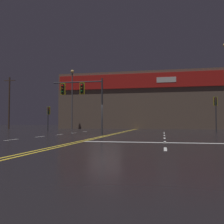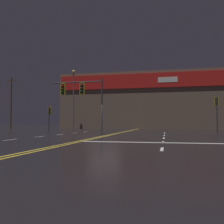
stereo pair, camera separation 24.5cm
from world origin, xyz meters
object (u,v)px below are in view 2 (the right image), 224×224
(traffic_signal_median, at_px, (81,93))
(traffic_signal_corner_northeast, at_px, (217,106))
(streetlight_near_right, at_px, (74,92))
(traffic_signal_corner_northwest, at_px, (49,113))

(traffic_signal_median, distance_m, traffic_signal_corner_northeast, 15.71)
(traffic_signal_median, bearing_deg, streetlight_near_right, 112.60)
(traffic_signal_median, bearing_deg, traffic_signal_corner_northeast, 37.90)
(traffic_signal_corner_northeast, distance_m, streetlight_near_right, 23.91)
(traffic_signal_corner_northeast, xyz_separation_m, streetlight_near_right, (-20.96, 10.95, 3.52))
(traffic_signal_corner_northwest, relative_size, streetlight_near_right, 0.30)
(traffic_signal_corner_northwest, xyz_separation_m, traffic_signal_corner_northeast, (19.79, 0.36, 0.65))
(traffic_signal_median, distance_m, traffic_signal_corner_northwest, 11.95)
(traffic_signal_corner_northeast, bearing_deg, traffic_signal_median, -142.10)
(traffic_signal_corner_northwest, bearing_deg, traffic_signal_corner_northeast, 1.03)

